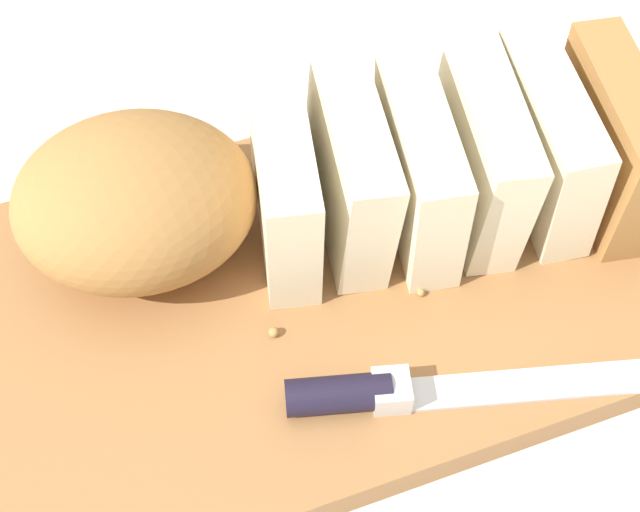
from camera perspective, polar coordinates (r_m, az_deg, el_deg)
ground_plane at (r=0.53m, az=0.00°, el=-3.36°), size 3.00×3.00×0.00m
cutting_board at (r=0.52m, az=0.00°, el=-2.64°), size 0.49×0.27×0.03m
bread_loaf at (r=0.50m, az=-0.41°, el=5.16°), size 0.38×0.16×0.09m
bread_knife at (r=0.47m, az=6.61°, el=-8.70°), size 0.27×0.08×0.02m
crumb_near_knife at (r=0.53m, az=3.83°, el=2.13°), size 0.01×0.01×0.01m
crumb_near_loaf at (r=0.49m, az=-3.06°, el=-5.01°), size 0.01×0.01×0.01m
crumb_stray_left at (r=0.51m, az=6.65°, el=-2.40°), size 0.00×0.00×0.00m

